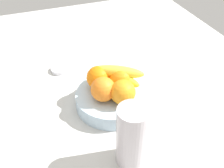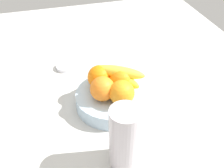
# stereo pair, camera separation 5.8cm
# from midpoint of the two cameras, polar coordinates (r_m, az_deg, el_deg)

# --- Properties ---
(ground_plane) EXTENTS (1.80, 1.40, 0.03)m
(ground_plane) POSITION_cam_midpoint_polar(r_m,az_deg,el_deg) (0.92, 0.38, -6.21)
(ground_plane) COLOR #B8B7B3
(fruit_bowl) EXTENTS (0.24, 0.24, 0.05)m
(fruit_bowl) POSITION_cam_midpoint_polar(r_m,az_deg,el_deg) (0.92, 1.82, -3.24)
(fruit_bowl) COLOR #AAC5D8
(fruit_bowl) RESTS_ON ground_plane
(orange_front_left) EXTENTS (0.08, 0.08, 0.08)m
(orange_front_left) POSITION_cam_midpoint_polar(r_m,az_deg,el_deg) (0.86, -0.03, -1.04)
(orange_front_left) COLOR orange
(orange_front_left) RESTS_ON fruit_bowl
(orange_front_right) EXTENTS (0.08, 0.08, 0.08)m
(orange_front_right) POSITION_cam_midpoint_polar(r_m,az_deg,el_deg) (0.84, 4.02, -1.87)
(orange_front_right) COLOR orange
(orange_front_right) RESTS_ON fruit_bowl
(orange_center) EXTENTS (0.08, 0.08, 0.08)m
(orange_center) POSITION_cam_midpoint_polar(r_m,az_deg,el_deg) (0.90, 3.86, 0.84)
(orange_center) COLOR orange
(orange_center) RESTS_ON fruit_bowl
(orange_back_left) EXTENTS (0.08, 0.08, 0.08)m
(orange_back_left) POSITION_cam_midpoint_polar(r_m,az_deg,el_deg) (0.91, -0.50, 1.46)
(orange_back_left) COLOR orange
(orange_back_left) RESTS_ON fruit_bowl
(banana_bunch) EXTENTS (0.18, 0.17, 0.08)m
(banana_bunch) POSITION_cam_midpoint_polar(r_m,az_deg,el_deg) (0.90, 2.85, 1.13)
(banana_bunch) COLOR gold
(banana_bunch) RESTS_ON fruit_bowl
(thermos_tumbler) EXTENTS (0.08, 0.08, 0.18)m
(thermos_tumbler) POSITION_cam_midpoint_polar(r_m,az_deg,el_deg) (0.71, 5.32, -10.99)
(thermos_tumbler) COLOR #BCB4BA
(thermos_tumbler) RESTS_ON ground_plane
(jar_lid) EXTENTS (0.07, 0.07, 0.01)m
(jar_lid) POSITION_cam_midpoint_polar(r_m,az_deg,el_deg) (1.11, -8.20, 3.53)
(jar_lid) COLOR silver
(jar_lid) RESTS_ON ground_plane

